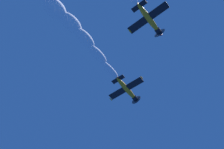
{
  "coord_description": "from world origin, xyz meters",
  "views": [
    {
      "loc": [
        -34.18,
        -3.63,
        1.46
      ],
      "look_at": [
        -1.82,
        4.75,
        56.63
      ],
      "focal_mm": 51.2,
      "sensor_mm": 36.0,
      "label": 1
    }
  ],
  "objects": [
    {
      "name": "airplane_left_wingman",
      "position": [
        -12.06,
        -4.82,
        55.31
      ],
      "size": [
        7.33,
        8.11,
        2.65
      ],
      "color": "orange"
    },
    {
      "name": "airplane_lead",
      "position": [
        2.84,
        2.68,
        57.11
      ],
      "size": [
        7.32,
        8.08,
        2.68
      ],
      "color": "orange"
    }
  ]
}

